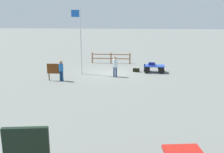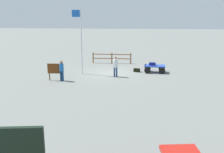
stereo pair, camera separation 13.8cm
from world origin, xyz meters
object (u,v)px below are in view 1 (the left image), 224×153
luggage_cart (154,67)px  flagpole (80,37)px  worker_trailing (61,69)px  signboard (55,70)px  suitcase_dark (152,64)px  suitcase_navy (136,70)px  worker_lead (115,65)px

luggage_cart → flagpole: size_ratio=0.34×
worker_trailing → signboard: worker_trailing is taller
suitcase_dark → signboard: size_ratio=0.46×
signboard → flagpole: bearing=-124.2°
worker_trailing → flagpole: bearing=-113.6°
suitcase_navy → worker_lead: (1.81, 1.97, 0.86)m
worker_trailing → flagpole: flagpole is taller
worker_trailing → signboard: bearing=-12.1°
suitcase_dark → worker_trailing: (7.35, 3.54, 0.18)m
suitcase_dark → flagpole: flagpole is taller
suitcase_navy → flagpole: flagpole is taller
suitcase_navy → worker_trailing: (5.96, 3.68, 0.81)m
worker_trailing → signboard: 0.54m
suitcase_navy → worker_trailing: size_ratio=0.37×
worker_lead → flagpole: 3.87m
luggage_cart → suitcase_navy: 1.62m
worker_trailing → luggage_cart: bearing=-154.7°
flagpole → worker_trailing: bearing=66.4°
suitcase_dark → worker_trailing: 8.16m
worker_lead → flagpole: bearing=-14.0°
suitcase_navy → flagpole: bearing=13.9°
signboard → worker_trailing: bearing=167.9°
worker_trailing → flagpole: 3.53m
worker_lead → suitcase_dark: bearing=-150.2°
worker_lead → worker_trailing: (4.15, 1.71, -0.05)m
luggage_cart → worker_trailing: 8.37m
worker_lead → worker_trailing: worker_lead is taller
luggage_cart → signboard: (8.08, 3.46, 0.43)m
worker_lead → signboard: worker_lead is taller
luggage_cart → signboard: bearing=23.2°
suitcase_dark → worker_lead: (3.20, 1.83, 0.23)m
luggage_cart → suitcase_navy: size_ratio=3.10×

